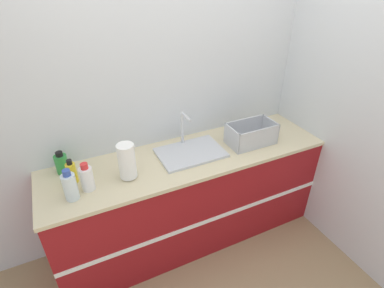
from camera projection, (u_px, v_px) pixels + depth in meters
name	position (u px, v px, depth m)	size (l,w,h in m)	color
ground_plane	(205.00, 257.00, 2.62)	(12.00, 12.00, 0.00)	#937A56
wall_back	(172.00, 92.00, 2.43)	(4.67, 0.06, 2.60)	silver
wall_right	(310.00, 83.00, 2.60)	(0.06, 2.60, 2.60)	silver
counter_cabinet	(190.00, 197.00, 2.62)	(2.29, 0.63, 0.88)	maroon
sink	(190.00, 151.00, 2.40)	(0.52, 0.36, 0.30)	silver
paper_towel_roll	(127.00, 161.00, 2.07)	(0.12, 0.12, 0.27)	#4C4C51
dish_rack	(251.00, 136.00, 2.52)	(0.40, 0.23, 0.18)	#B7BABF
bottle_green	(62.00, 163.00, 2.16)	(0.09, 0.09, 0.17)	#2D8C3D
bottle_clear	(70.00, 186.00, 1.90)	(0.09, 0.09, 0.23)	silver
bottle_yellow	(72.00, 172.00, 2.06)	(0.07, 0.07, 0.18)	yellow
bottle_white_spray	(87.00, 178.00, 1.99)	(0.09, 0.09, 0.21)	white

